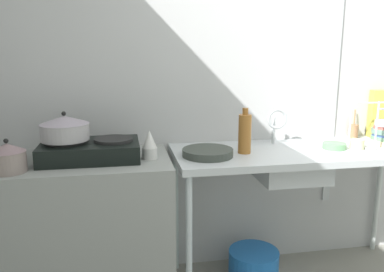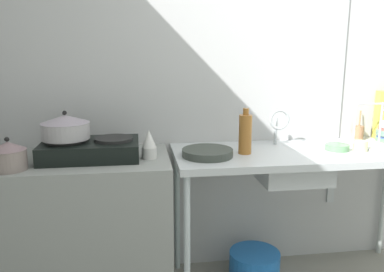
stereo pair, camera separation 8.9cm
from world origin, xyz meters
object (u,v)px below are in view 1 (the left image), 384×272
(cup_by_rack, at_px, (357,144))
(bottle_by_sink, at_px, (245,133))
(sink_basin, at_px, (289,165))
(cereal_box, at_px, (384,114))
(faucet, at_px, (277,121))
(small_bowl_on_drainboard, at_px, (334,146))
(frying_pan, at_px, (208,153))
(bucket_on_floor, at_px, (253,266))
(pot_beside_stove, at_px, (8,158))
(utensil_jar, at_px, (353,131))
(percolator, at_px, (150,145))
(pot_on_left_burner, at_px, (65,128))
(stove, at_px, (90,150))

(cup_by_rack, xyz_separation_m, bottle_by_sink, (-0.70, 0.04, 0.09))
(sink_basin, height_order, cereal_box, cereal_box)
(faucet, bearing_deg, small_bowl_on_drainboard, -27.00)
(sink_basin, distance_m, cup_by_rack, 0.43)
(frying_pan, bearing_deg, sink_basin, 2.94)
(cup_by_rack, xyz_separation_m, bucket_on_floor, (-0.61, 0.07, -0.80))
(sink_basin, height_order, bucket_on_floor, sink_basin)
(sink_basin, distance_m, bottle_by_sink, 0.35)
(faucet, distance_m, bottle_by_sink, 0.31)
(bottle_by_sink, bearing_deg, small_bowl_on_drainboard, -0.07)
(pot_beside_stove, relative_size, small_bowl_on_drainboard, 1.27)
(cup_by_rack, height_order, utensil_jar, utensil_jar)
(faucet, height_order, bottle_by_sink, bottle_by_sink)
(pot_beside_stove, bearing_deg, percolator, 9.84)
(bottle_by_sink, bearing_deg, pot_on_left_burner, 178.81)
(faucet, distance_m, small_bowl_on_drainboard, 0.38)
(pot_beside_stove, xyz_separation_m, cereal_box, (2.35, 0.41, 0.09))
(percolator, bearing_deg, bottle_by_sink, 3.10)
(faucet, relative_size, cup_by_rack, 2.77)
(cup_by_rack, bearing_deg, percolator, 179.62)
(faucet, distance_m, bucket_on_floor, 0.94)
(percolator, xyz_separation_m, utensil_jar, (1.43, 0.30, -0.03))
(pot_beside_stove, xyz_separation_m, bottle_by_sink, (1.26, 0.15, 0.04))
(stove, height_order, utensil_jar, utensil_jar)
(small_bowl_on_drainboard, bearing_deg, percolator, -178.51)
(frying_pan, relative_size, bucket_on_floor, 0.91)
(pot_on_left_burner, bearing_deg, sink_basin, -1.18)
(cereal_box, distance_m, utensil_jar, 0.25)
(pot_on_left_burner, height_order, sink_basin, pot_on_left_burner)
(stove, relative_size, pot_on_left_burner, 2.03)
(stove, distance_m, bucket_on_floor, 1.27)
(utensil_jar, bearing_deg, stove, -172.04)
(pot_beside_stove, height_order, frying_pan, pot_beside_stove)
(sink_basin, height_order, cup_by_rack, cup_by_rack)
(faucet, xyz_separation_m, bucket_on_floor, (-0.17, -0.13, -0.92))
(pot_on_left_burner, xyz_separation_m, sink_basin, (1.30, -0.03, -0.27))
(utensil_jar, bearing_deg, faucet, -170.20)
(stove, relative_size, cup_by_rack, 6.25)
(frying_pan, height_order, bucket_on_floor, frying_pan)
(faucet, bearing_deg, cereal_box, 6.96)
(stove, bearing_deg, percolator, -8.98)
(percolator, distance_m, frying_pan, 0.33)
(pot_on_left_burner, height_order, cereal_box, cereal_box)
(stove, distance_m, cup_by_rack, 1.59)
(faucet, bearing_deg, stove, -173.03)
(faucet, height_order, frying_pan, faucet)
(small_bowl_on_drainboard, bearing_deg, frying_pan, -177.76)
(stove, distance_m, frying_pan, 0.66)
(pot_beside_stove, relative_size, frying_pan, 0.61)
(pot_on_left_burner, distance_m, pot_beside_stove, 0.33)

